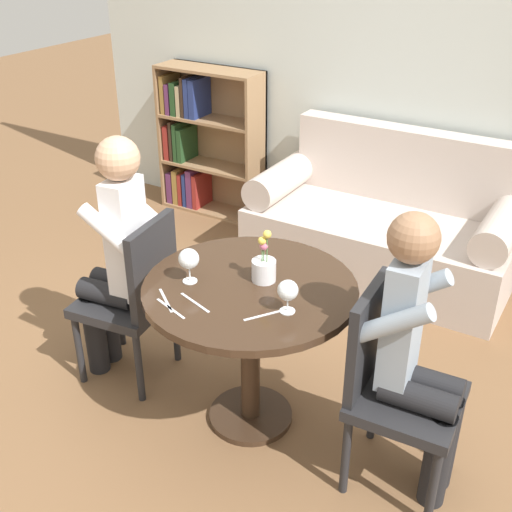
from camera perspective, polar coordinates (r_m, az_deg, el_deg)
name	(u,v)px	position (r m, az deg, el deg)	size (l,w,h in m)	color
ground_plane	(251,417)	(3.20, -0.47, -14.12)	(16.00, 16.00, 0.00)	brown
back_wall	(423,55)	(4.37, 14.61, 16.87)	(5.20, 0.05, 2.70)	silver
round_table	(250,315)	(2.83, -0.52, -5.22)	(0.93, 0.93, 0.75)	#382619
couch	(383,229)	(4.31, 11.20, 2.40)	(1.69, 0.80, 0.92)	beige
bookshelf_left	(202,142)	(5.14, -4.81, 10.10)	(0.84, 0.28, 1.14)	#93704C
chair_left	(136,294)	(3.22, -10.66, -3.31)	(0.47, 0.47, 0.90)	#232326
chair_right	(391,382)	(2.68, 11.93, -10.89)	(0.44, 0.44, 0.90)	#232326
person_left	(116,257)	(3.17, -12.36, -0.06)	(0.44, 0.37, 1.30)	black
person_right	(418,357)	(2.57, 14.24, -8.69)	(0.43, 0.36, 1.24)	black
wine_glass_left	(189,260)	(2.74, -5.99, -0.34)	(0.09, 0.09, 0.16)	white
wine_glass_right	(288,291)	(2.53, 2.85, -3.12)	(0.08, 0.08, 0.14)	white
flower_vase	(264,267)	(2.76, 0.71, -0.98)	(0.11, 0.11, 0.25)	silver
knife_left_setting	(171,309)	(2.62, -7.60, -4.65)	(0.18, 0.07, 0.00)	silver
fork_left_setting	(195,303)	(2.64, -5.45, -4.14)	(0.18, 0.07, 0.00)	silver
knife_right_setting	(166,300)	(2.67, -8.03, -3.92)	(0.16, 0.12, 0.00)	silver
fork_right_setting	(266,315)	(2.56, 0.87, -5.24)	(0.12, 0.16, 0.00)	silver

